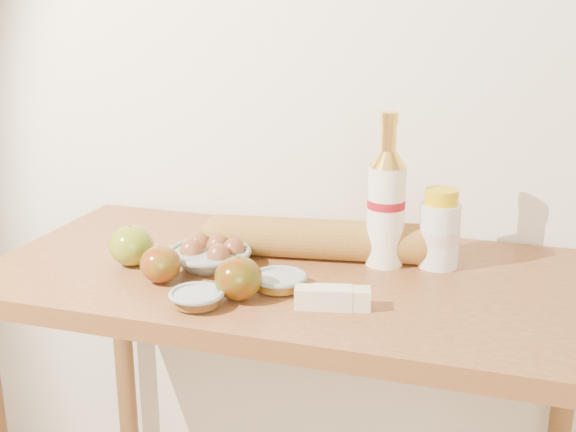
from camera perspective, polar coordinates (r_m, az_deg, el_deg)
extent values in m
cube|color=white|center=(1.65, 3.87, 12.87)|extent=(3.50, 0.02, 2.60)
cube|color=#9E6133|center=(1.44, 0.36, -5.02)|extent=(1.20, 0.60, 0.04)
cylinder|color=brown|center=(2.04, -12.72, -12.36)|extent=(0.05, 0.05, 0.86)
cylinder|color=white|center=(1.44, 7.73, -0.02)|extent=(0.09, 0.09, 0.20)
cylinder|color=maroon|center=(1.43, 7.77, 0.99)|extent=(0.09, 0.09, 0.02)
cone|color=#EDB145|center=(1.41, 7.92, 4.52)|extent=(0.09, 0.09, 0.03)
cylinder|color=#EDB145|center=(1.40, 7.99, 6.21)|extent=(0.04, 0.04, 0.05)
cylinder|color=#EDB145|center=(1.39, 8.05, 7.71)|extent=(0.04, 0.04, 0.02)
cylinder|color=silver|center=(1.46, 11.86, -1.51)|extent=(0.10, 0.10, 0.13)
cylinder|color=beige|center=(1.46, 11.86, -1.51)|extent=(0.11, 0.11, 0.03)
cylinder|color=#E0B30B|center=(1.43, 12.05, 1.50)|extent=(0.09, 0.09, 0.03)
torus|color=gray|center=(1.44, -6.24, -2.81)|extent=(0.19, 0.19, 0.01)
ellipsoid|color=brown|center=(1.44, -7.64, -2.91)|extent=(0.05, 0.05, 0.06)
ellipsoid|color=brown|center=(1.41, -5.49, -3.31)|extent=(0.05, 0.05, 0.06)
ellipsoid|color=brown|center=(1.47, -5.58, -2.54)|extent=(0.05, 0.05, 0.06)
ellipsoid|color=brown|center=(1.48, -7.05, -2.37)|extent=(0.05, 0.05, 0.06)
ellipsoid|color=brown|center=(1.44, -4.32, -2.86)|extent=(0.05, 0.05, 0.06)
cylinder|color=#B08036|center=(1.48, 2.53, -1.83)|extent=(0.42, 0.14, 0.08)
sphere|color=#B08036|center=(1.51, -5.30, -1.43)|extent=(0.09, 0.09, 0.08)
sphere|color=#B08036|center=(1.47, 10.58, -2.21)|extent=(0.09, 0.09, 0.08)
ellipsoid|color=olive|center=(1.47, -12.26, -2.29)|extent=(0.10, 0.10, 0.08)
cylinder|color=#4B2F19|center=(1.46, -12.35, -1.01)|extent=(0.01, 0.01, 0.01)
ellipsoid|color=#93080C|center=(1.38, -10.05, -3.76)|extent=(0.08, 0.08, 0.07)
cylinder|color=#50321A|center=(1.37, -10.11, -2.59)|extent=(0.01, 0.01, 0.01)
ellipsoid|color=maroon|center=(1.28, -3.94, -4.93)|extent=(0.11, 0.11, 0.08)
cylinder|color=#443016|center=(1.27, -3.97, -3.53)|extent=(0.01, 0.01, 0.01)
torus|color=gray|center=(1.27, -7.24, -6.09)|extent=(0.10, 0.10, 0.01)
cylinder|color=brown|center=(1.27, -7.23, -6.51)|extent=(0.09, 0.09, 0.02)
torus|color=gray|center=(1.33, -0.70, -4.83)|extent=(0.13, 0.13, 0.01)
cylinder|color=brown|center=(1.33, -0.69, -5.25)|extent=(0.11, 0.11, 0.02)
cube|color=beige|center=(1.26, 3.53, -6.48)|extent=(0.14, 0.07, 0.04)
cube|color=beige|center=(1.26, 3.53, -6.48)|extent=(0.08, 0.05, 0.04)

